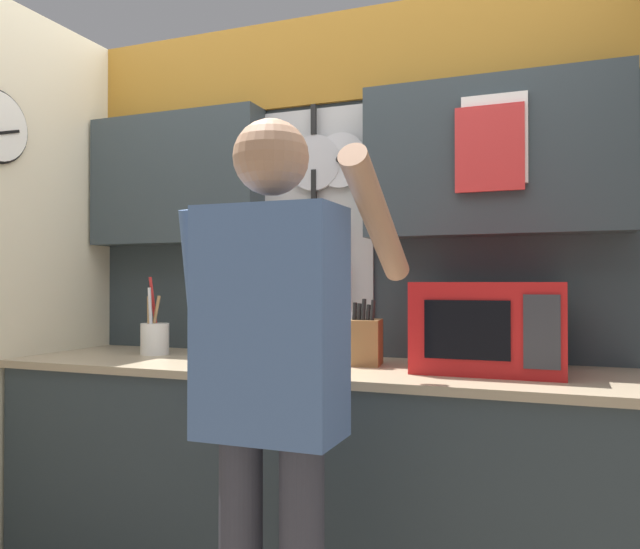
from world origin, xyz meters
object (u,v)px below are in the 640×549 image
Objects in this scene: knife_block at (366,341)px; utensil_crock at (155,337)px; microwave at (490,327)px; person at (272,371)px.

knife_block is 0.75× the size of utensil_crock.
microwave is 1.42m from utensil_crock.
utensil_crock is (-1.42, 0.00, -0.08)m from microwave.
knife_block is 0.75m from person.
microwave is 1.50× the size of utensil_crock.
utensil_crock reaches higher than microwave.
person reaches higher than microwave.
utensil_crock is at bearing 179.97° from knife_block.
knife_block is 0.96m from utensil_crock.
knife_block is at bearing 179.93° from microwave.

